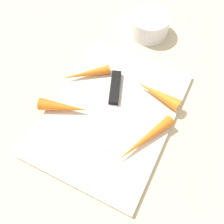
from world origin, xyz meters
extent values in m
plane|color=#C6B793|center=(0.00, 0.00, 0.00)|extent=(1.40, 1.40, 0.00)
cube|color=silver|center=(0.00, 0.00, 0.01)|extent=(0.36, 0.26, 0.01)
cube|color=#B7B7BC|center=(-0.03, -0.01, 0.01)|extent=(0.11, 0.06, 0.00)
cube|color=black|center=(0.06, 0.02, 0.02)|extent=(0.09, 0.05, 0.01)
cone|color=orange|center=(0.08, -0.07, 0.03)|extent=(0.05, 0.11, 0.03)
cone|color=orange|center=(0.06, 0.10, 0.02)|extent=(0.09, 0.10, 0.02)
cone|color=orange|center=(-0.03, -0.09, 0.02)|extent=(0.14, 0.08, 0.02)
cone|color=orange|center=(-0.04, 0.10, 0.03)|extent=(0.06, 0.11, 0.03)
cylinder|color=silver|center=(0.28, 0.03, 0.03)|extent=(0.10, 0.10, 0.05)
camera|label=1|loc=(-0.27, -0.13, 0.52)|focal=42.39mm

